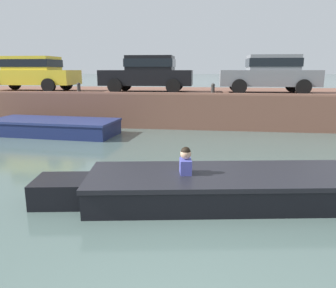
{
  "coord_description": "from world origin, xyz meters",
  "views": [
    {
      "loc": [
        0.27,
        -1.49,
        2.31
      ],
      "look_at": [
        -0.48,
        3.93,
        1.07
      ],
      "focal_mm": 35.0,
      "sensor_mm": 36.0,
      "label": 1
    }
  ],
  "objects_px": {
    "mooring_bollard_mid": "(213,89)",
    "car_centre_grey": "(270,72)",
    "car_leftmost_yellow": "(31,72)",
    "car_left_inner_black": "(149,72)",
    "motorboat_passing": "(212,187)",
    "mooring_bollard_west": "(79,88)",
    "boat_moored_west_navy": "(48,127)"
  },
  "relations": [
    {
      "from": "motorboat_passing",
      "to": "car_centre_grey",
      "type": "bearing_deg",
      "value": 75.47
    },
    {
      "from": "motorboat_passing",
      "to": "mooring_bollard_mid",
      "type": "height_order",
      "value": "mooring_bollard_mid"
    },
    {
      "from": "motorboat_passing",
      "to": "car_left_inner_black",
      "type": "xyz_separation_m",
      "value": [
        -2.85,
        8.64,
        1.95
      ]
    },
    {
      "from": "car_leftmost_yellow",
      "to": "mooring_bollard_west",
      "type": "xyz_separation_m",
      "value": [
        2.81,
        -1.29,
        -0.61
      ]
    },
    {
      "from": "boat_moored_west_navy",
      "to": "mooring_bollard_mid",
      "type": "xyz_separation_m",
      "value": [
        5.97,
        1.83,
        1.33
      ]
    },
    {
      "from": "car_leftmost_yellow",
      "to": "car_left_inner_black",
      "type": "relative_size",
      "value": 1.08
    },
    {
      "from": "mooring_bollard_mid",
      "to": "motorboat_passing",
      "type": "bearing_deg",
      "value": -89.52
    },
    {
      "from": "mooring_bollard_mid",
      "to": "car_centre_grey",
      "type": "bearing_deg",
      "value": 29.38
    },
    {
      "from": "car_leftmost_yellow",
      "to": "mooring_bollard_mid",
      "type": "bearing_deg",
      "value": -8.9
    },
    {
      "from": "motorboat_passing",
      "to": "mooring_bollard_west",
      "type": "bearing_deg",
      "value": 126.95
    },
    {
      "from": "car_left_inner_black",
      "to": "mooring_bollard_west",
      "type": "distance_m",
      "value": 3.03
    },
    {
      "from": "mooring_bollard_west",
      "to": "motorboat_passing",
      "type": "bearing_deg",
      "value": -53.05
    },
    {
      "from": "car_left_inner_black",
      "to": "mooring_bollard_mid",
      "type": "height_order",
      "value": "car_left_inner_black"
    },
    {
      "from": "car_centre_grey",
      "to": "mooring_bollard_mid",
      "type": "relative_size",
      "value": 8.88
    },
    {
      "from": "motorboat_passing",
      "to": "mooring_bollard_mid",
      "type": "distance_m",
      "value": 7.46
    },
    {
      "from": "motorboat_passing",
      "to": "car_leftmost_yellow",
      "type": "height_order",
      "value": "car_leftmost_yellow"
    },
    {
      "from": "motorboat_passing",
      "to": "car_centre_grey",
      "type": "relative_size",
      "value": 1.52
    },
    {
      "from": "boat_moored_west_navy",
      "to": "car_centre_grey",
      "type": "distance_m",
      "value": 9.05
    },
    {
      "from": "motorboat_passing",
      "to": "car_leftmost_yellow",
      "type": "xyz_separation_m",
      "value": [
        -8.33,
        8.64,
        1.96
      ]
    },
    {
      "from": "boat_moored_west_navy",
      "to": "car_centre_grey",
      "type": "bearing_deg",
      "value": 20.7
    },
    {
      "from": "boat_moored_west_navy",
      "to": "car_left_inner_black",
      "type": "relative_size",
      "value": 1.41
    },
    {
      "from": "boat_moored_west_navy",
      "to": "car_centre_grey",
      "type": "xyz_separation_m",
      "value": [
        8.27,
        3.12,
        1.94
      ]
    },
    {
      "from": "car_centre_grey",
      "to": "motorboat_passing",
      "type": "bearing_deg",
      "value": -104.53
    },
    {
      "from": "car_left_inner_black",
      "to": "car_centre_grey",
      "type": "relative_size",
      "value": 1.0
    },
    {
      "from": "car_leftmost_yellow",
      "to": "mooring_bollard_mid",
      "type": "distance_m",
      "value": 8.39
    },
    {
      "from": "motorboat_passing",
      "to": "car_centre_grey",
      "type": "xyz_separation_m",
      "value": [
        2.24,
        8.64,
        1.95
      ]
    },
    {
      "from": "motorboat_passing",
      "to": "car_centre_grey",
      "type": "height_order",
      "value": "car_centre_grey"
    },
    {
      "from": "boat_moored_west_navy",
      "to": "car_leftmost_yellow",
      "type": "height_order",
      "value": "car_leftmost_yellow"
    },
    {
      "from": "boat_moored_west_navy",
      "to": "car_leftmost_yellow",
      "type": "bearing_deg",
      "value": 126.35
    },
    {
      "from": "motorboat_passing",
      "to": "mooring_bollard_west",
      "type": "xyz_separation_m",
      "value": [
        -5.52,
        7.34,
        1.35
      ]
    },
    {
      "from": "car_left_inner_black",
      "to": "boat_moored_west_navy",
      "type": "bearing_deg",
      "value": -135.48
    },
    {
      "from": "car_leftmost_yellow",
      "to": "car_centre_grey",
      "type": "distance_m",
      "value": 10.57
    }
  ]
}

